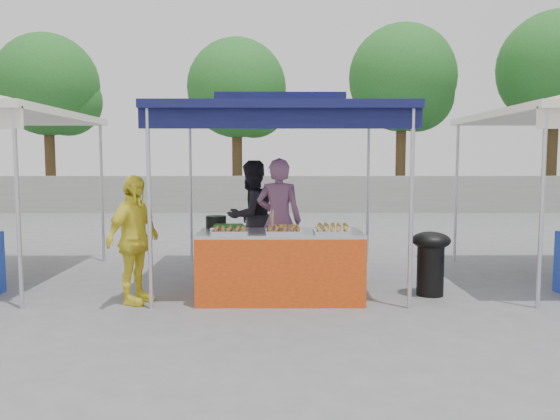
{
  "coord_description": "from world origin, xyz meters",
  "views": [
    {
      "loc": [
        -0.04,
        -6.71,
        1.72
      ],
      "look_at": [
        0.0,
        0.6,
        1.05
      ],
      "focal_mm": 35.0,
      "sensor_mm": 36.0,
      "label": 1
    }
  ],
  "objects_px": {
    "vendor_table": "(280,266)",
    "wok_burner": "(431,257)",
    "cooking_pot": "(216,222)",
    "vendor_woman": "(279,221)",
    "customer_person": "(134,240)",
    "helper_man": "(251,217)"
  },
  "relations": [
    {
      "from": "cooking_pot",
      "to": "vendor_woman",
      "type": "bearing_deg",
      "value": 36.49
    },
    {
      "from": "vendor_table",
      "to": "helper_man",
      "type": "distance_m",
      "value": 1.8
    },
    {
      "from": "vendor_table",
      "to": "cooking_pot",
      "type": "height_order",
      "value": "cooking_pot"
    },
    {
      "from": "vendor_table",
      "to": "cooking_pot",
      "type": "relative_size",
      "value": 7.64
    },
    {
      "from": "cooking_pot",
      "to": "vendor_woman",
      "type": "height_order",
      "value": "vendor_woman"
    },
    {
      "from": "customer_person",
      "to": "vendor_woman",
      "type": "bearing_deg",
      "value": -33.53
    },
    {
      "from": "helper_man",
      "to": "customer_person",
      "type": "bearing_deg",
      "value": 13.59
    },
    {
      "from": "cooking_pot",
      "to": "vendor_table",
      "type": "bearing_deg",
      "value": -24.68
    },
    {
      "from": "wok_burner",
      "to": "helper_man",
      "type": "xyz_separation_m",
      "value": [
        -2.35,
        1.47,
        0.37
      ]
    },
    {
      "from": "vendor_woman",
      "to": "cooking_pot",
      "type": "bearing_deg",
      "value": 49.57
    },
    {
      "from": "helper_man",
      "to": "customer_person",
      "type": "xyz_separation_m",
      "value": [
        -1.32,
        -1.84,
        -0.09
      ]
    },
    {
      "from": "customer_person",
      "to": "wok_burner",
      "type": "bearing_deg",
      "value": -60.83
    },
    {
      "from": "vendor_table",
      "to": "wok_burner",
      "type": "height_order",
      "value": "vendor_table"
    },
    {
      "from": "vendor_table",
      "to": "vendor_woman",
      "type": "bearing_deg",
      "value": 90.77
    },
    {
      "from": "vendor_table",
      "to": "customer_person",
      "type": "relative_size",
      "value": 1.29
    },
    {
      "from": "wok_burner",
      "to": "vendor_woman",
      "type": "height_order",
      "value": "vendor_woman"
    },
    {
      "from": "vendor_table",
      "to": "customer_person",
      "type": "bearing_deg",
      "value": -175.0
    },
    {
      "from": "wok_burner",
      "to": "vendor_table",
      "type": "bearing_deg",
      "value": -179.07
    },
    {
      "from": "helper_man",
      "to": "vendor_table",
      "type": "bearing_deg",
      "value": 63.64
    },
    {
      "from": "cooking_pot",
      "to": "helper_man",
      "type": "height_order",
      "value": "helper_man"
    },
    {
      "from": "vendor_table",
      "to": "helper_man",
      "type": "height_order",
      "value": "helper_man"
    },
    {
      "from": "wok_burner",
      "to": "cooking_pot",
      "type": "bearing_deg",
      "value": 171.02
    }
  ]
}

